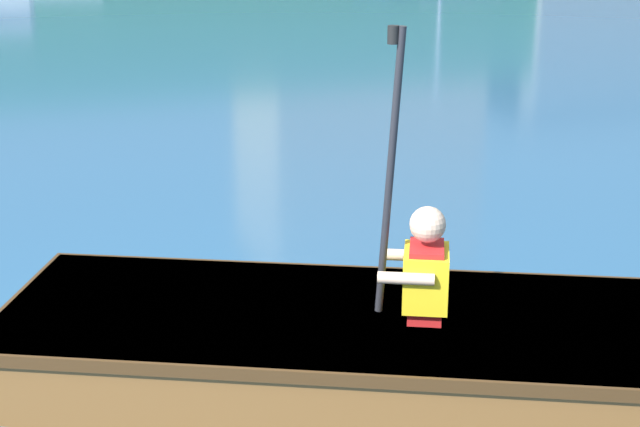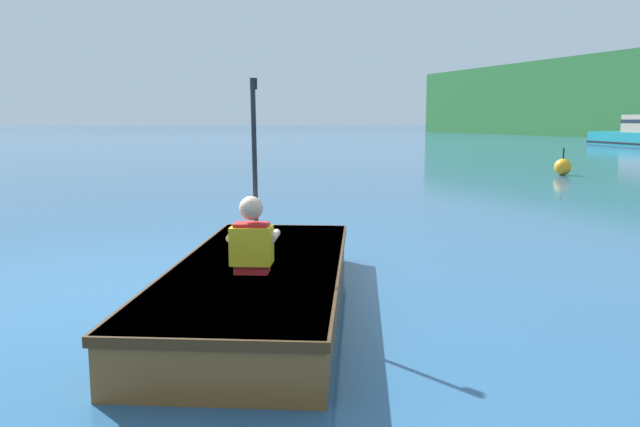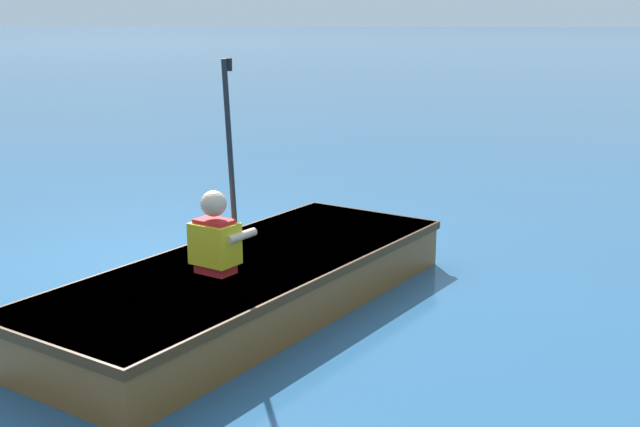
{
  "view_description": "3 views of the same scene",
  "coord_description": "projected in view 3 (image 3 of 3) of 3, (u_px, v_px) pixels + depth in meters",
  "views": [
    {
      "loc": [
        -0.44,
        -3.11,
        2.32
      ],
      "look_at": [
        1.12,
        1.43,
        0.72
      ],
      "focal_mm": 55.0,
      "sensor_mm": 36.0,
      "label": 1
    },
    {
      "loc": [
        5.64,
        -0.38,
        1.45
      ],
      "look_at": [
        1.12,
        1.43,
        0.72
      ],
      "focal_mm": 35.0,
      "sensor_mm": 36.0,
      "label": 2
    },
    {
      "loc": [
        6.28,
        2.2,
        2.01
      ],
      "look_at": [
        1.12,
        1.43,
        0.72
      ],
      "focal_mm": 45.0,
      "sensor_mm": 36.0,
      "label": 3
    }
  ],
  "objects": [
    {
      "name": "person_paddler",
      "position": [
        216.0,
        234.0,
        5.2
      ],
      "size": [
        0.43,
        0.43,
        1.38
      ],
      "color": "red",
      "rests_on": "rowboat_foreground"
    },
    {
      "name": "ground_plane",
      "position": [
        174.0,
        258.0,
        6.82
      ],
      "size": [
        300.0,
        300.0,
        0.0
      ],
      "primitive_type": "plane",
      "color": "#28567F"
    },
    {
      "name": "rowboat_foreground",
      "position": [
        253.0,
        280.0,
        5.61
      ],
      "size": [
        3.65,
        2.61,
        0.37
      ],
      "color": "brown",
      "rests_on": "ground"
    }
  ]
}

